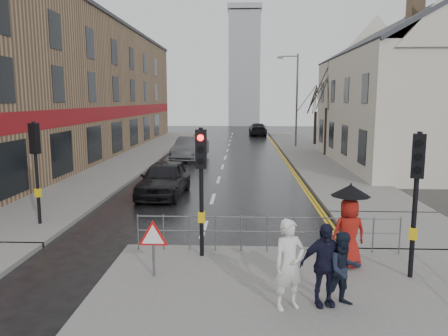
# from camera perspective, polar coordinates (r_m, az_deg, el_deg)

# --- Properties ---
(ground) EXTENTS (120.00, 120.00, 0.00)m
(ground) POSITION_cam_1_polar(r_m,az_deg,el_deg) (11.73, -3.98, -12.29)
(ground) COLOR black
(ground) RESTS_ON ground
(near_pavement) EXTENTS (10.00, 9.00, 0.14)m
(near_pavement) POSITION_cam_1_polar(r_m,az_deg,el_deg) (8.64, 14.67, -20.24)
(near_pavement) COLOR #605E5B
(near_pavement) RESTS_ON ground
(left_pavement) EXTENTS (4.00, 44.00, 0.14)m
(left_pavement) POSITION_cam_1_polar(r_m,az_deg,el_deg) (34.99, -10.41, 1.94)
(left_pavement) COLOR #605E5B
(left_pavement) RESTS_ON ground
(right_pavement) EXTENTS (4.00, 40.00, 0.14)m
(right_pavement) POSITION_cam_1_polar(r_m,az_deg,el_deg) (36.49, 10.67, 2.22)
(right_pavement) COLOR #605E5B
(right_pavement) RESTS_ON ground
(pavement_bridge_right) EXTENTS (4.00, 4.20, 0.14)m
(pavement_bridge_right) POSITION_cam_1_polar(r_m,az_deg,el_deg) (15.40, 22.43, -7.48)
(pavement_bridge_right) COLOR #605E5B
(pavement_bridge_right) RESTS_ON ground
(building_left_terrace) EXTENTS (8.00, 42.00, 10.00)m
(building_left_terrace) POSITION_cam_1_polar(r_m,az_deg,el_deg) (35.44, -19.84, 9.64)
(building_left_terrace) COLOR #8D7051
(building_left_terrace) RESTS_ON ground
(building_right_cream) EXTENTS (9.00, 16.40, 10.10)m
(building_right_cream) POSITION_cam_1_polar(r_m,az_deg,el_deg) (30.80, 23.15, 9.23)
(building_right_cream) COLOR beige
(building_right_cream) RESTS_ON ground
(church_tower) EXTENTS (5.00, 5.00, 18.00)m
(church_tower) POSITION_cam_1_polar(r_m,az_deg,el_deg) (73.02, 2.67, 12.66)
(church_tower) COLOR #95979D
(church_tower) RESTS_ON ground
(traffic_signal_near_left) EXTENTS (0.28, 0.27, 3.40)m
(traffic_signal_near_left) POSITION_cam_1_polar(r_m,az_deg,el_deg) (11.25, -3.00, -0.20)
(traffic_signal_near_left) COLOR black
(traffic_signal_near_left) RESTS_ON near_pavement
(traffic_signal_near_right) EXTENTS (0.34, 0.33, 3.40)m
(traffic_signal_near_right) POSITION_cam_1_polar(r_m,az_deg,el_deg) (10.77, 23.86, -1.37)
(traffic_signal_near_right) COLOR black
(traffic_signal_near_right) RESTS_ON near_pavement
(traffic_signal_far_left) EXTENTS (0.34, 0.33, 3.40)m
(traffic_signal_far_left) POSITION_cam_1_polar(r_m,az_deg,el_deg) (15.53, -23.40, 1.60)
(traffic_signal_far_left) COLOR black
(traffic_signal_far_left) RESTS_ON left_pavement
(guard_railing_front) EXTENTS (7.14, 0.04, 1.00)m
(guard_railing_front) POSITION_cam_1_polar(r_m,az_deg,el_deg) (11.97, 5.69, -7.52)
(guard_railing_front) COLOR #595B5E
(guard_railing_front) RESTS_ON near_pavement
(warning_sign) EXTENTS (0.80, 0.07, 1.35)m
(warning_sign) POSITION_cam_1_polar(r_m,az_deg,el_deg) (10.38, -9.24, -9.14)
(warning_sign) COLOR #595B5E
(warning_sign) RESTS_ON near_pavement
(street_lamp) EXTENTS (1.83, 0.25, 8.00)m
(street_lamp) POSITION_cam_1_polar(r_m,az_deg,el_deg) (39.13, 9.24, 9.50)
(street_lamp) COLOR #595B5E
(street_lamp) RESTS_ON right_pavement
(tree_near) EXTENTS (2.40, 2.40, 6.58)m
(tree_near) POSITION_cam_1_polar(r_m,az_deg,el_deg) (33.46, 13.39, 10.23)
(tree_near) COLOR #2F211A
(tree_near) RESTS_ON right_pavement
(tree_far) EXTENTS (2.40, 2.40, 5.64)m
(tree_far) POSITION_cam_1_polar(r_m,az_deg,el_deg) (41.42, 11.94, 9.00)
(tree_far) COLOR #2F211A
(tree_far) RESTS_ON right_pavement
(pedestrian_a) EXTENTS (0.78, 0.68, 1.81)m
(pedestrian_a) POSITION_cam_1_polar(r_m,az_deg,el_deg) (8.85, 8.50, -12.35)
(pedestrian_a) COLOR silver
(pedestrian_a) RESTS_ON near_pavement
(pedestrian_b) EXTENTS (0.88, 0.77, 1.52)m
(pedestrian_b) POSITION_cam_1_polar(r_m,az_deg,el_deg) (9.22, 15.36, -12.64)
(pedestrian_b) COLOR black
(pedestrian_b) RESTS_ON near_pavement
(pedestrian_with_umbrella) EXTENTS (0.96, 0.96, 2.08)m
(pedestrian_with_umbrella) POSITION_cam_1_polar(r_m,az_deg,el_deg) (11.15, 16.04, -6.90)
(pedestrian_with_umbrella) COLOR maroon
(pedestrian_with_umbrella) RESTS_ON near_pavement
(pedestrian_d) EXTENTS (1.05, 0.59, 1.70)m
(pedestrian_d) POSITION_cam_1_polar(r_m,az_deg,el_deg) (9.13, 12.93, -12.18)
(pedestrian_d) COLOR black
(pedestrian_d) RESTS_ON near_pavement
(car_parked) EXTENTS (2.10, 4.63, 1.54)m
(car_parked) POSITION_cam_1_polar(r_m,az_deg,el_deg) (19.51, -7.83, -1.39)
(car_parked) COLOR black
(car_parked) RESTS_ON ground
(car_mid) EXTENTS (2.32, 5.16, 1.64)m
(car_mid) POSITION_cam_1_polar(r_m,az_deg,el_deg) (30.93, -4.44, 2.56)
(car_mid) COLOR #3D3F42
(car_mid) RESTS_ON ground
(car_far) EXTENTS (2.11, 5.04, 1.46)m
(car_far) POSITION_cam_1_polar(r_m,az_deg,el_deg) (52.46, 4.43, 5.07)
(car_far) COLOR black
(car_far) RESTS_ON ground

